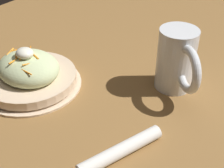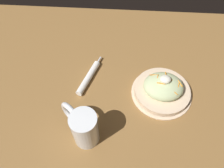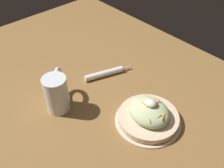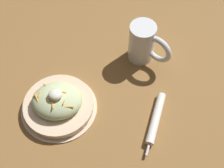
% 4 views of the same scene
% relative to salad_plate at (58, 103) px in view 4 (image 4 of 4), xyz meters
% --- Properties ---
extents(ground_plane, '(1.43, 1.43, 0.00)m').
position_rel_salad_plate_xyz_m(ground_plane, '(-0.26, -0.20, -0.03)').
color(ground_plane, olive).
extents(salad_plate, '(0.23, 0.23, 0.10)m').
position_rel_salad_plate_xyz_m(salad_plate, '(0.00, 0.00, 0.00)').
color(salad_plate, beige).
rests_on(salad_plate, ground_plane).
extents(beer_mug, '(0.13, 0.12, 0.14)m').
position_rel_salad_plate_xyz_m(beer_mug, '(-0.26, -0.19, 0.03)').
color(beer_mug, white).
rests_on(beer_mug, ground_plane).
extents(napkin_roll, '(0.08, 0.20, 0.02)m').
position_rel_salad_plate_xyz_m(napkin_roll, '(-0.28, 0.05, -0.02)').
color(napkin_roll, white).
rests_on(napkin_roll, ground_plane).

